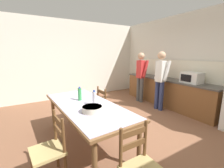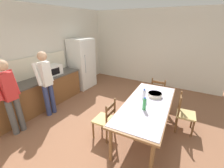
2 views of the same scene
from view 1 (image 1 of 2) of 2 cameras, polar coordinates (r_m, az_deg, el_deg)
name	(u,v)px [view 1 (image 1 of 2)]	position (r m, az deg, el deg)	size (l,w,h in m)	color
ground_plane	(123,130)	(3.53, 4.06, -17.11)	(8.32, 8.32, 0.00)	brown
wall_back	(198,62)	(5.11, 29.88, 7.36)	(6.52, 0.12, 2.90)	silver
wall_left	(75,60)	(6.06, -13.74, 8.98)	(0.12, 5.20, 2.90)	silver
kitchen_counter	(167,92)	(5.28, 20.18, -2.82)	(3.29, 0.66, 0.88)	brown
counter_splashback	(175,69)	(5.40, 22.84, 5.27)	(3.25, 0.03, 0.60)	#EFE8CB
microwave	(192,78)	(4.69, 28.09, 2.15)	(0.50, 0.39, 0.30)	white
dining_table	(86,108)	(2.83, -9.84, -8.94)	(2.30, 1.07, 0.78)	brown
bottle_near_centre	(80,94)	(3.02, -12.18, -3.78)	(0.07, 0.07, 0.27)	green
bottle_off_centre	(94,98)	(2.72, -6.75, -5.29)	(0.07, 0.07, 0.27)	silver
serving_bowl	(92,109)	(2.42, -7.56, -9.27)	(0.32, 0.32, 0.09)	beige
chair_side_near_right	(50,149)	(2.31, -22.53, -22.02)	(0.46, 0.44, 0.91)	brown
chair_side_far_left	(106,106)	(3.68, -2.11, -8.28)	(0.43, 0.42, 0.91)	brown
chair_head_end	(141,168)	(1.93, 10.85, -28.89)	(0.41, 0.43, 0.91)	brown
person_at_sink	(141,75)	(5.30, 10.88, 3.52)	(0.43, 0.30, 1.72)	#4C4C4C
person_at_counter	(160,78)	(4.66, 17.97, 2.29)	(0.44, 0.30, 1.75)	navy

